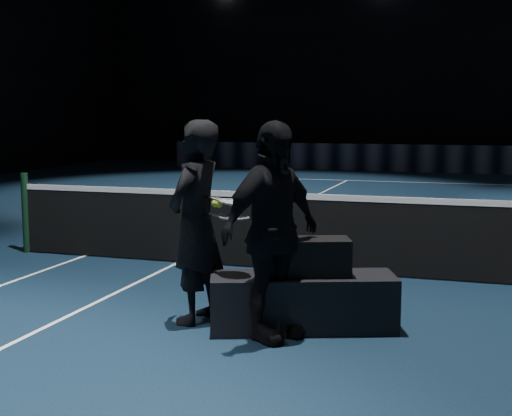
{
  "coord_description": "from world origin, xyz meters",
  "views": [
    {
      "loc": [
        -0.43,
        -8.29,
        1.91
      ],
      "look_at": [
        -2.28,
        -2.48,
        1.1
      ],
      "focal_mm": 50.0,
      "sensor_mm": 36.0,
      "label": 1
    }
  ],
  "objects_px": {
    "racket_bag": "(303,257)",
    "racket_lower": "(234,217)",
    "player_a": "(196,222)",
    "player_b": "(272,231)",
    "tennis_balls": "(217,202)",
    "player_bench": "(303,302)",
    "racket_upper": "(233,202)"
  },
  "relations": [
    {
      "from": "player_b",
      "to": "player_bench",
      "type": "bearing_deg",
      "value": -0.64
    },
    {
      "from": "player_a",
      "to": "player_b",
      "type": "bearing_deg",
      "value": 78.27
    },
    {
      "from": "tennis_balls",
      "to": "player_a",
      "type": "bearing_deg",
      "value": 161.85
    },
    {
      "from": "racket_bag",
      "to": "player_b",
      "type": "relative_size",
      "value": 0.44
    },
    {
      "from": "player_a",
      "to": "tennis_balls",
      "type": "distance_m",
      "value": 0.33
    },
    {
      "from": "racket_bag",
      "to": "player_b",
      "type": "bearing_deg",
      "value": -138.32
    },
    {
      "from": "tennis_balls",
      "to": "player_bench",
      "type": "bearing_deg",
      "value": 11.15
    },
    {
      "from": "player_bench",
      "to": "player_b",
      "type": "xyz_separation_m",
      "value": [
        -0.19,
        -0.35,
        0.68
      ]
    },
    {
      "from": "player_a",
      "to": "racket_upper",
      "type": "bearing_deg",
      "value": 83.98
    },
    {
      "from": "racket_bag",
      "to": "racket_lower",
      "type": "xyz_separation_m",
      "value": [
        -0.57,
        -0.22,
        0.36
      ]
    },
    {
      "from": "player_a",
      "to": "tennis_balls",
      "type": "relative_size",
      "value": 15.45
    },
    {
      "from": "racket_upper",
      "to": "tennis_balls",
      "type": "distance_m",
      "value": 0.15
    },
    {
      "from": "player_b",
      "to": "tennis_balls",
      "type": "relative_size",
      "value": 15.45
    },
    {
      "from": "racket_bag",
      "to": "racket_upper",
      "type": "height_order",
      "value": "racket_upper"
    },
    {
      "from": "player_bench",
      "to": "racket_upper",
      "type": "height_order",
      "value": "racket_upper"
    },
    {
      "from": "player_a",
      "to": "racket_lower",
      "type": "distance_m",
      "value": 0.46
    },
    {
      "from": "player_a",
      "to": "player_b",
      "type": "distance_m",
      "value": 0.85
    },
    {
      "from": "racket_bag",
      "to": "racket_lower",
      "type": "height_order",
      "value": "racket_lower"
    },
    {
      "from": "player_a",
      "to": "racket_bag",
      "type": "bearing_deg",
      "value": 101.47
    },
    {
      "from": "player_bench",
      "to": "tennis_balls",
      "type": "xyz_separation_m",
      "value": [
        -0.75,
        -0.15,
        0.89
      ]
    },
    {
      "from": "player_b",
      "to": "tennis_balls",
      "type": "height_order",
      "value": "player_b"
    },
    {
      "from": "player_b",
      "to": "racket_lower",
      "type": "distance_m",
      "value": 0.41
    },
    {
      "from": "racket_bag",
      "to": "player_a",
      "type": "relative_size",
      "value": 0.44
    },
    {
      "from": "racket_bag",
      "to": "player_bench",
      "type": "bearing_deg",
      "value": 0.0
    },
    {
      "from": "racket_bag",
      "to": "player_b",
      "type": "xyz_separation_m",
      "value": [
        -0.19,
        -0.35,
        0.27
      ]
    },
    {
      "from": "player_b",
      "to": "tennis_balls",
      "type": "xyz_separation_m",
      "value": [
        -0.56,
        0.2,
        0.2
      ]
    },
    {
      "from": "player_bench",
      "to": "racket_lower",
      "type": "xyz_separation_m",
      "value": [
        -0.57,
        -0.22,
        0.77
      ]
    },
    {
      "from": "player_b",
      "to": "racket_bag",
      "type": "bearing_deg",
      "value": -0.64
    },
    {
      "from": "racket_lower",
      "to": "tennis_balls",
      "type": "xyz_separation_m",
      "value": [
        -0.18,
        0.07,
        0.12
      ]
    },
    {
      "from": "racket_bag",
      "to": "player_a",
      "type": "distance_m",
      "value": 1.03
    },
    {
      "from": "racket_bag",
      "to": "player_b",
      "type": "height_order",
      "value": "player_b"
    },
    {
      "from": "racket_lower",
      "to": "racket_upper",
      "type": "bearing_deg",
      "value": 141.34
    }
  ]
}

